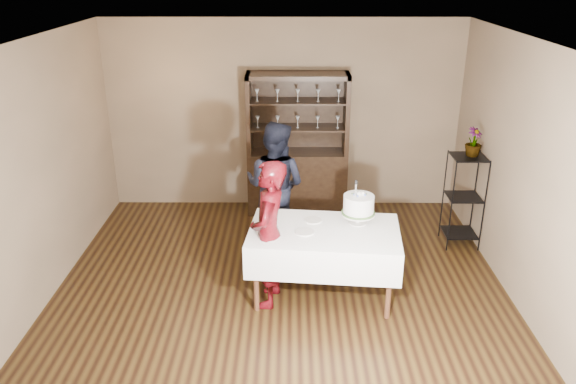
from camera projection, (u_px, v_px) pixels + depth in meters
name	position (u px, v px, depth m)	size (l,w,h in m)	color
floor	(281.00, 293.00, 6.19)	(5.00, 5.00, 0.00)	black
ceiling	(279.00, 42.00, 5.16)	(5.00, 5.00, 0.00)	silver
back_wall	(283.00, 116.00, 7.98)	(5.00, 0.02, 2.70)	brown
wall_left	(34.00, 179.00, 5.69)	(0.02, 5.00, 2.70)	brown
wall_right	(527.00, 180.00, 5.66)	(0.02, 5.00, 2.70)	brown
china_hutch	(297.00, 167.00, 8.02)	(1.40, 0.48, 2.00)	black
plant_etagere	(464.00, 197.00, 7.04)	(0.42, 0.42, 1.20)	black
cake_table	(324.00, 246.00, 5.94)	(1.66, 1.11, 0.79)	white
woman	(269.00, 234.00, 5.75)	(0.58, 0.38, 1.59)	#36040B
man	(275.00, 186.00, 6.93)	(0.79, 0.62, 1.64)	black
cake	(359.00, 206.00, 5.95)	(0.38, 0.38, 0.50)	white
plate_near	(305.00, 232.00, 5.81)	(0.20, 0.20, 0.01)	white
plate_far	(313.00, 220.00, 6.07)	(0.19, 0.19, 0.01)	white
potted_plant	(474.00, 142.00, 6.78)	(0.20, 0.20, 0.35)	#416630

